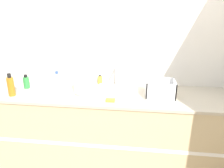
% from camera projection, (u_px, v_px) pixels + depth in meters
% --- Properties ---
extents(wall_back, '(5.00, 0.06, 2.60)m').
position_uv_depth(wall_back, '(114.00, 51.00, 2.60)').
color(wall_back, silver).
rests_on(wall_back, ground_plane).
extents(counter_cabinet, '(2.62, 0.68, 0.91)m').
position_uv_depth(counter_cabinet, '(110.00, 129.00, 2.56)').
color(counter_cabinet, tan).
rests_on(counter_cabinet, ground_plane).
extents(sink, '(0.45, 0.41, 0.31)m').
position_uv_depth(sink, '(116.00, 90.00, 2.43)').
color(sink, silver).
rests_on(sink, counter_cabinet).
extents(paper_towel_roll, '(0.12, 0.12, 0.23)m').
position_uv_depth(paper_towel_roll, '(79.00, 83.00, 2.36)').
color(paper_towel_roll, '#4C4C51').
rests_on(paper_towel_roll, counter_cabinet).
extents(dish_rack, '(0.30, 0.23, 0.18)m').
position_uv_depth(dish_rack, '(160.00, 90.00, 2.29)').
color(dish_rack, white).
rests_on(dish_rack, counter_cabinet).
extents(bottle_amber, '(0.07, 0.07, 0.25)m').
position_uv_depth(bottle_amber, '(11.00, 86.00, 2.31)').
color(bottle_amber, '#B26B19').
rests_on(bottle_amber, counter_cabinet).
extents(bottle_green, '(0.07, 0.07, 0.16)m').
position_uv_depth(bottle_green, '(26.00, 82.00, 2.53)').
color(bottle_green, '#2D8C3D').
rests_on(bottle_green, counter_cabinet).
extents(bottle_clear, '(0.07, 0.07, 0.17)m').
position_uv_depth(bottle_clear, '(57.00, 79.00, 2.63)').
color(bottle_clear, silver).
rests_on(bottle_clear, counter_cabinet).
extents(soap_dispenser, '(0.06, 0.06, 0.11)m').
position_uv_depth(soap_dispenser, '(100.00, 80.00, 2.66)').
color(soap_dispenser, gold).
rests_on(soap_dispenser, counter_cabinet).
extents(sponge, '(0.09, 0.06, 0.02)m').
position_uv_depth(sponge, '(110.00, 100.00, 2.20)').
color(sponge, yellow).
rests_on(sponge, counter_cabinet).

